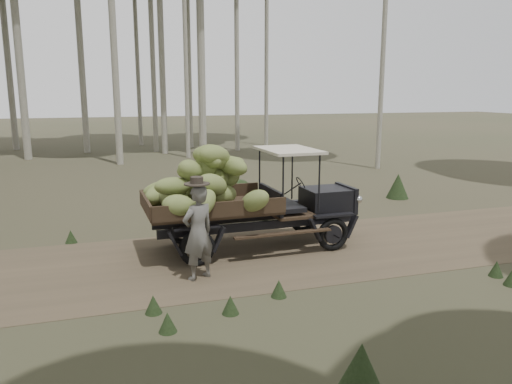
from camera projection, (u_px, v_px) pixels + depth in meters
The scene contains 4 objects.
ground at pixel (168, 264), 9.94m from camera, with size 120.00×120.00×0.00m, color #473D2B.
dirt_track at pixel (168, 264), 9.94m from camera, with size 70.00×4.00×0.01m, color brown.
banana_truck at pixel (227, 189), 10.55m from camera, with size 4.89×2.46×2.37m.
farmer at pixel (198, 231), 9.01m from camera, with size 0.76×0.65×1.91m.
Camera 1 is at (-1.19, -9.54, 3.40)m, focal length 35.00 mm.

